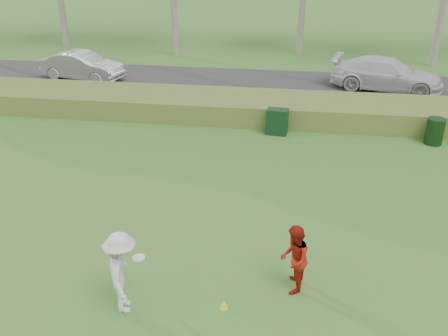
% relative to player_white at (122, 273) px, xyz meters
% --- Properties ---
extents(ground, '(120.00, 120.00, 0.00)m').
position_rel_player_white_xyz_m(ground, '(1.51, 0.70, -0.96)').
color(ground, '#336C24').
rests_on(ground, ground).
extents(reed_strip, '(80.00, 3.00, 0.90)m').
position_rel_player_white_xyz_m(reed_strip, '(1.51, 12.70, -0.51)').
color(reed_strip, '#576A2A').
rests_on(reed_strip, ground).
extents(park_road, '(80.00, 6.00, 0.06)m').
position_rel_player_white_xyz_m(park_road, '(1.51, 17.70, -0.93)').
color(park_road, '#2D2D2D').
rests_on(park_road, ground).
extents(player_white, '(1.06, 1.40, 1.92)m').
position_rel_player_white_xyz_m(player_white, '(0.00, 0.00, 0.00)').
color(player_white, silver).
rests_on(player_white, ground).
extents(player_red, '(0.67, 0.84, 1.67)m').
position_rel_player_white_xyz_m(player_red, '(3.62, 1.19, -0.12)').
color(player_red, '#A01A0D').
rests_on(player_red, ground).
extents(cone_yellow, '(0.19, 0.19, 0.21)m').
position_rel_player_white_xyz_m(cone_yellow, '(2.15, 0.32, -0.85)').
color(cone_yellow, '#FAF81A').
rests_on(cone_yellow, ground).
extents(utility_cabinet, '(0.90, 0.62, 1.05)m').
position_rel_player_white_xyz_m(utility_cabinet, '(2.76, 10.84, -0.44)').
color(utility_cabinet, '#103219').
rests_on(utility_cabinet, ground).
extents(trash_bin, '(0.80, 0.80, 1.03)m').
position_rel_player_white_xyz_m(trash_bin, '(8.83, 10.71, -0.45)').
color(trash_bin, black).
rests_on(trash_bin, ground).
extents(car_mid, '(4.75, 2.45, 1.49)m').
position_rel_player_white_xyz_m(car_mid, '(-8.13, 17.18, -0.16)').
color(car_mid, silver).
rests_on(car_mid, park_road).
extents(car_right, '(5.87, 3.41, 1.60)m').
position_rel_player_white_xyz_m(car_right, '(7.96, 17.64, -0.10)').
color(car_right, silver).
rests_on(car_right, park_road).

